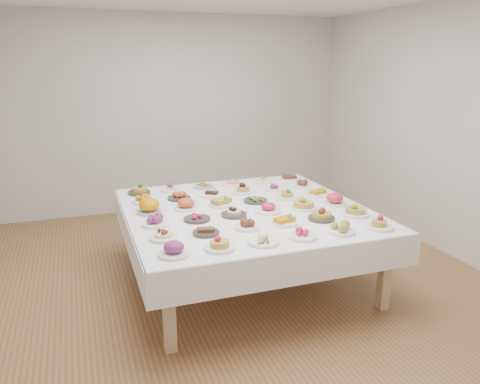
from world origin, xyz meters
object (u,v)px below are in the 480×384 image
object	(u,v)px
dish_18	(149,206)
dish_35	(289,176)
dish_0	(174,246)
display_table	(245,215)

from	to	relation	value
dish_18	dish_35	world-z (taller)	dish_18
dish_0	dish_35	world-z (taller)	dish_0
display_table	dish_35	size ratio (longest dim) A/B	10.47
dish_18	display_table	bearing A→B (deg)	-11.43
dish_35	dish_0	bearing A→B (deg)	-135.09
display_table	dish_0	distance (m)	1.27
dish_35	display_table	bearing A→B (deg)	-135.19
display_table	dish_0	bearing A→B (deg)	-134.99
dish_0	display_table	bearing A→B (deg)	45.01
display_table	dish_35	bearing A→B (deg)	44.81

